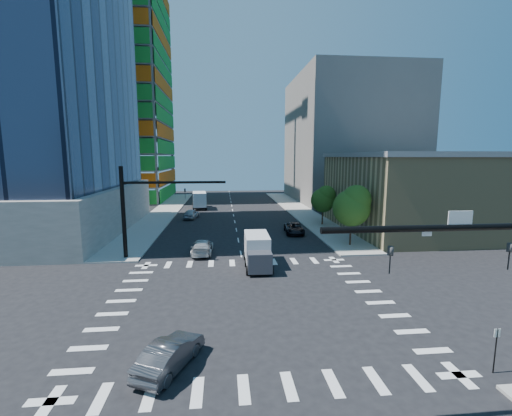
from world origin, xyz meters
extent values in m
plane|color=black|center=(0.00, 0.00, 0.00)|extent=(160.00, 160.00, 0.00)
cube|color=silver|center=(0.00, 0.00, 0.01)|extent=(20.00, 20.00, 0.01)
cube|color=gray|center=(12.50, 40.00, 0.07)|extent=(5.00, 60.00, 0.15)
cube|color=gray|center=(-12.50, 40.00, 0.07)|extent=(5.00, 60.00, 0.15)
cube|color=gray|center=(-30.00, 25.00, 3.00)|extent=(30.00, 30.00, 6.00)
cube|color=#198A2A|center=(-14.90, 62.00, 24.50)|extent=(0.12, 24.00, 49.00)
cube|color=#C5560B|center=(-27.50, 49.40, 24.50)|extent=(24.00, 0.12, 49.00)
cube|color=tan|center=(25.00, 22.00, 5.00)|extent=(20.00, 22.00, 10.00)
cube|color=gray|center=(25.00, 22.00, 10.30)|extent=(20.50, 22.50, 0.60)
cube|color=slate|center=(27.00, 55.00, 14.00)|extent=(24.00, 30.00, 28.00)
cylinder|color=black|center=(6.50, -11.50, 7.55)|extent=(10.00, 0.24, 0.24)
imported|color=black|center=(8.50, -11.50, 6.45)|extent=(0.16, 0.20, 1.00)
imported|color=black|center=(4.00, -11.50, 6.45)|extent=(0.16, 0.20, 1.00)
cube|color=white|center=(6.50, -11.50, 7.90)|extent=(0.90, 0.04, 0.50)
cylinder|color=black|center=(-11.50, 11.50, 4.65)|extent=(0.40, 0.40, 9.00)
cylinder|color=black|center=(-6.50, 11.50, 7.55)|extent=(10.00, 0.24, 0.24)
imported|color=black|center=(-5.50, 11.50, 6.45)|extent=(0.16, 0.20, 1.00)
cylinder|color=#382316|center=(12.50, 14.00, 1.29)|extent=(0.20, 0.20, 2.27)
sphere|color=#1E4A13|center=(12.50, 14.00, 4.38)|extent=(4.16, 4.16, 4.16)
sphere|color=#447226|center=(12.90, 13.70, 5.35)|extent=(3.25, 3.25, 3.25)
cylinder|color=#382316|center=(12.80, 26.00, 1.11)|extent=(0.20, 0.20, 1.92)
sphere|color=#1E4A13|center=(12.80, 26.00, 3.72)|extent=(3.52, 3.52, 3.52)
sphere|color=#447226|center=(13.20, 25.70, 4.55)|extent=(2.75, 2.75, 2.75)
cylinder|color=black|center=(10.70, -9.00, 1.10)|extent=(0.06, 0.06, 2.20)
cube|color=silver|center=(10.70, -9.00, 2.00)|extent=(0.30, 0.03, 0.40)
imported|color=black|center=(7.49, 20.90, 0.69)|extent=(2.66, 5.14, 1.38)
imported|color=#BBBBBB|center=(-3.99, 12.49, 0.74)|extent=(2.23, 5.15, 1.48)
imported|color=#B3B4BB|center=(-6.98, 33.53, 0.79)|extent=(2.61, 4.90, 1.59)
imported|color=#414145|center=(-4.41, -7.14, 0.71)|extent=(3.14, 4.54, 1.42)
cube|color=silver|center=(1.30, 7.56, 1.71)|extent=(2.23, 4.53, 2.34)
cube|color=#43434B|center=(1.30, 7.56, 1.12)|extent=(2.09, 1.65, 1.71)
cube|color=white|center=(-6.41, 44.85, 1.95)|extent=(2.91, 5.33, 2.67)
cube|color=#43434B|center=(-6.41, 44.85, 1.28)|extent=(2.52, 2.05, 1.95)
camera|label=1|loc=(-1.78, -22.55, 10.01)|focal=24.00mm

